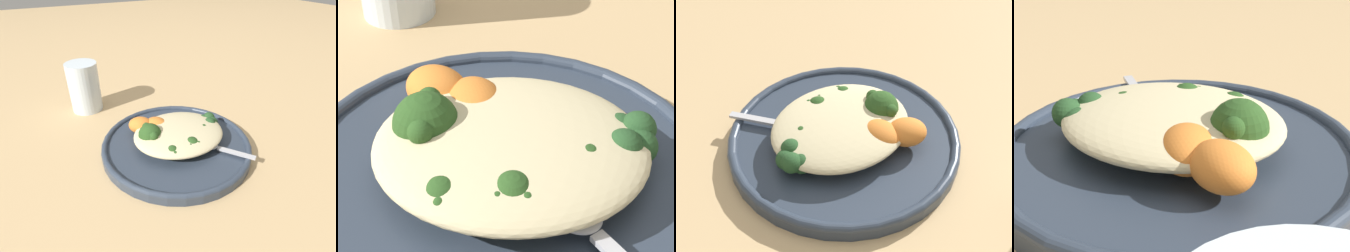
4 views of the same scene
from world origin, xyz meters
TOP-DOWN VIEW (x-y plane):
  - ground_plane at (0.00, 0.00)m, footprint 4.00×4.00m
  - plate at (0.00, -0.00)m, footprint 0.29×0.29m
  - quinoa_mound at (-0.01, 0.00)m, footprint 0.18×0.15m
  - broccoli_stalk_0 at (0.05, -0.01)m, footprint 0.08×0.05m
  - broccoli_stalk_1 at (0.02, 0.02)m, footprint 0.06×0.11m
  - broccoli_stalk_2 at (-0.00, 0.02)m, footprint 0.04×0.11m
  - broccoli_stalk_3 at (-0.04, 0.00)m, footprint 0.08×0.07m
  - sweet_potato_chunk_0 at (0.02, -0.04)m, footprint 0.06×0.06m
  - sweet_potato_chunk_1 at (0.05, -0.06)m, footprint 0.06×0.06m
  - kale_tuft at (-0.08, -0.01)m, footprint 0.04×0.04m
  - spoon at (-0.05, 0.05)m, footprint 0.08×0.10m
  - water_glass at (0.12, -0.25)m, footprint 0.07×0.07m

SIDE VIEW (x-z plane):
  - ground_plane at x=0.00m, z-range 0.00..0.00m
  - plate at x=0.00m, z-range 0.00..0.02m
  - spoon at x=-0.05m, z-range 0.02..0.03m
  - broccoli_stalk_1 at x=0.02m, z-range 0.02..0.05m
  - broccoli_stalk_3 at x=-0.04m, z-range 0.02..0.05m
  - broccoli_stalk_2 at x=0.00m, z-range 0.02..0.05m
  - kale_tuft at x=-0.08m, z-range 0.02..0.05m
  - quinoa_mound at x=-0.01m, z-range 0.02..0.05m
  - sweet_potato_chunk_0 at x=0.02m, z-range 0.02..0.05m
  - sweet_potato_chunk_1 at x=0.05m, z-range 0.02..0.05m
  - broccoli_stalk_0 at x=0.05m, z-range 0.02..0.06m
  - water_glass at x=0.12m, z-range 0.00..0.12m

